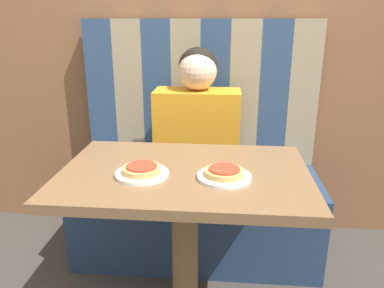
{
  "coord_description": "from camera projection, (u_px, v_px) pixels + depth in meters",
  "views": [
    {
      "loc": [
        0.14,
        -1.22,
        1.24
      ],
      "look_at": [
        0.0,
        0.3,
        0.73
      ],
      "focal_mm": 35.0,
      "sensor_mm": 36.0,
      "label": 1
    }
  ],
  "objects": [
    {
      "name": "wall_back",
      "position": [
        202.0,
        7.0,
        2.02
      ],
      "size": [
        7.0,
        0.05,
        2.6
      ],
      "color": "brown",
      "rests_on": "ground_plane"
    },
    {
      "name": "booth_seat",
      "position": [
        197.0,
        213.0,
        2.05
      ],
      "size": [
        1.27,
        0.54,
        0.45
      ],
      "color": "navy",
      "rests_on": "ground_plane"
    },
    {
      "name": "booth_backrest",
      "position": [
        201.0,
        93.0,
        2.07
      ],
      "size": [
        1.27,
        0.07,
        0.79
      ],
      "color": "navy",
      "rests_on": "booth_seat"
    },
    {
      "name": "dining_table",
      "position": [
        185.0,
        200.0,
        1.36
      ],
      "size": [
        0.88,
        0.6,
        0.73
      ],
      "color": "brown",
      "rests_on": "ground_plane"
    },
    {
      "name": "person",
      "position": [
        197.0,
        118.0,
        1.88
      ],
      "size": [
        0.42,
        0.22,
        0.66
      ],
      "color": "orange",
      "rests_on": "booth_seat"
    },
    {
      "name": "plate_left",
      "position": [
        142.0,
        174.0,
        1.28
      ],
      "size": [
        0.18,
        0.18,
        0.01
      ],
      "color": "white",
      "rests_on": "dining_table"
    },
    {
      "name": "plate_right",
      "position": [
        224.0,
        177.0,
        1.26
      ],
      "size": [
        0.18,
        0.18,
        0.01
      ],
      "color": "white",
      "rests_on": "dining_table"
    },
    {
      "name": "pizza_left",
      "position": [
        142.0,
        169.0,
        1.28
      ],
      "size": [
        0.13,
        0.13,
        0.02
      ],
      "color": "tan",
      "rests_on": "plate_left"
    },
    {
      "name": "pizza_right",
      "position": [
        224.0,
        172.0,
        1.25
      ],
      "size": [
        0.13,
        0.13,
        0.02
      ],
      "color": "tan",
      "rests_on": "plate_right"
    }
  ]
}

